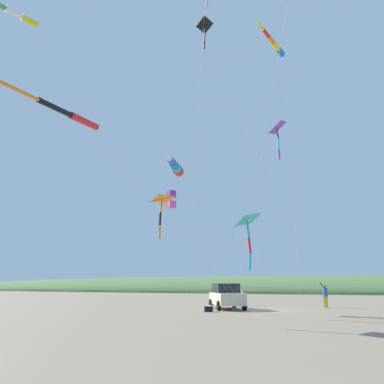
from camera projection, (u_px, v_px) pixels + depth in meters
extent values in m
plane|color=gray|center=(258.00, 310.00, 26.50)|extent=(600.00, 600.00, 0.00)
ellipsoid|color=#567A42|center=(313.00, 293.00, 76.02)|extent=(28.00, 240.00, 7.16)
cube|color=beige|center=(227.00, 299.00, 27.21)|extent=(4.65, 3.75, 0.84)
cube|color=black|center=(225.00, 288.00, 27.72)|extent=(3.05, 2.70, 0.68)
cylinder|color=black|center=(244.00, 306.00, 25.83)|extent=(0.68, 0.52, 0.66)
cylinder|color=black|center=(219.00, 306.00, 25.58)|extent=(0.68, 0.52, 0.66)
cylinder|color=black|center=(234.00, 303.00, 28.64)|extent=(0.68, 0.52, 0.66)
cylinder|color=black|center=(211.00, 304.00, 28.38)|extent=(0.68, 0.52, 0.66)
cube|color=black|center=(209.00, 309.00, 24.61)|extent=(0.60, 0.40, 0.36)
cube|color=white|center=(209.00, 306.00, 24.66)|extent=(0.62, 0.42, 0.06)
cube|color=gold|center=(326.00, 302.00, 29.11)|extent=(0.18, 0.33, 0.83)
cylinder|color=#335199|center=(325.00, 292.00, 29.30)|extent=(0.40, 0.40, 0.69)
sphere|color=#A37551|center=(325.00, 286.00, 29.41)|extent=(0.26, 0.26, 0.26)
cylinder|color=#335199|center=(322.00, 285.00, 29.32)|extent=(0.12, 0.42, 0.52)
cylinder|color=#335199|center=(322.00, 285.00, 29.64)|extent=(0.12, 0.42, 0.52)
cube|color=gold|center=(243.00, 302.00, 31.29)|extent=(0.17, 0.26, 0.61)
cylinder|color=silver|center=(242.00, 295.00, 31.43)|extent=(0.33, 0.33, 0.50)
sphere|color=beige|center=(242.00, 291.00, 31.51)|extent=(0.19, 0.19, 0.19)
cylinder|color=silver|center=(240.00, 291.00, 31.49)|extent=(0.14, 0.32, 0.38)
cylinder|color=silver|center=(242.00, 291.00, 31.69)|extent=(0.14, 0.32, 0.38)
pyramid|color=purple|center=(276.00, 127.00, 23.25)|extent=(1.77, 1.40, 0.70)
cylinder|color=black|center=(277.00, 128.00, 23.22)|extent=(0.41, 1.12, 0.78)
cylinder|color=purple|center=(278.00, 134.00, 23.13)|extent=(0.18, 0.19, 0.70)
cylinder|color=#1EB7C6|center=(278.00, 144.00, 22.95)|extent=(0.16, 0.12, 0.70)
cylinder|color=purple|center=(279.00, 154.00, 22.74)|extent=(0.19, 0.18, 0.70)
cylinder|color=white|center=(262.00, 226.00, 25.31)|extent=(6.29, 3.69, 11.42)
cylinder|color=blue|center=(280.00, 52.00, 31.29)|extent=(1.05, 0.71, 0.53)
cylinder|color=yellow|center=(276.00, 46.00, 30.58)|extent=(1.03, 0.65, 0.46)
cylinder|color=orange|center=(271.00, 40.00, 29.87)|extent=(1.01, 0.58, 0.39)
cylinder|color=red|center=(266.00, 33.00, 29.15)|extent=(0.99, 0.52, 0.33)
cylinder|color=yellow|center=(261.00, 26.00, 28.44)|extent=(0.97, 0.45, 0.26)
cylinder|color=white|center=(292.00, 176.00, 30.36)|extent=(2.82, 0.19, 21.00)
pyramid|color=black|center=(204.00, 24.00, 26.20)|extent=(1.62, 1.32, 0.32)
cylinder|color=black|center=(205.00, 25.00, 26.18)|extent=(0.42, 1.19, 0.24)
cylinder|color=black|center=(205.00, 30.00, 26.10)|extent=(0.18, 0.16, 0.64)
cylinder|color=red|center=(205.00, 37.00, 25.94)|extent=(0.20, 0.18, 0.64)
cylinder|color=black|center=(204.00, 45.00, 25.79)|extent=(0.17, 0.17, 0.64)
cylinder|color=white|center=(265.00, 177.00, 28.31)|extent=(12.26, 5.33, 19.80)
cylinder|color=#EF4C93|center=(207.00, 0.00, 22.80)|extent=(0.19, 0.19, 0.59)
cylinder|color=white|center=(196.00, 148.00, 23.20)|extent=(4.42, 3.22, 20.46)
cylinder|color=red|center=(178.00, 171.00, 33.09)|extent=(1.21, 1.08, 0.90)
cylinder|color=#1EB7C6|center=(176.00, 168.00, 32.11)|extent=(1.18, 0.96, 0.78)
cylinder|color=blue|center=(174.00, 164.00, 31.13)|extent=(1.15, 0.85, 0.66)
cylinder|color=blue|center=(171.00, 161.00, 30.15)|extent=(1.12, 0.73, 0.54)
cylinder|color=white|center=(169.00, 157.00, 29.17)|extent=(1.09, 0.61, 0.42)
cylinder|color=white|center=(207.00, 238.00, 32.46)|extent=(2.52, 4.33, 11.59)
pyramid|color=orange|center=(162.00, 197.00, 19.79)|extent=(1.77, 1.41, 0.38)
cylinder|color=black|center=(162.00, 199.00, 19.76)|extent=(0.40, 1.33, 0.30)
cylinder|color=orange|center=(161.00, 206.00, 19.64)|extent=(0.23, 0.21, 0.71)
cylinder|color=black|center=(160.00, 219.00, 19.42)|extent=(0.17, 0.13, 0.71)
cylinder|color=orange|center=(160.00, 232.00, 19.27)|extent=(0.23, 0.19, 0.71)
cylinder|color=white|center=(211.00, 262.00, 22.59)|extent=(8.96, 2.40, 6.25)
cube|color=purple|center=(171.00, 194.00, 29.04)|extent=(0.73, 0.73, 0.53)
cube|color=#EF4C93|center=(171.00, 205.00, 28.83)|extent=(0.73, 0.73, 0.53)
cylinder|color=black|center=(170.00, 198.00, 28.57)|extent=(0.02, 0.02, 1.39)
cylinder|color=black|center=(176.00, 199.00, 28.90)|extent=(0.02, 0.02, 1.39)
cylinder|color=black|center=(166.00, 199.00, 28.98)|extent=(0.02, 0.02, 1.39)
cylinder|color=black|center=(172.00, 200.00, 29.30)|extent=(0.02, 0.02, 1.39)
cylinder|color=white|center=(198.00, 257.00, 27.97)|extent=(1.81, 3.76, 7.64)
cylinder|color=white|center=(255.00, 191.00, 19.42)|extent=(11.29, 5.91, 13.27)
pyramid|color=#1EB7C6|center=(246.00, 218.00, 22.40)|extent=(2.27, 1.60, 0.82)
cylinder|color=black|center=(247.00, 220.00, 22.35)|extent=(0.22, 1.74, 0.83)
cylinder|color=#1EB7C6|center=(248.00, 229.00, 22.21)|extent=(0.20, 0.24, 0.97)
cylinder|color=red|center=(250.00, 245.00, 21.93)|extent=(0.28, 0.28, 0.97)
cylinder|color=#1EB7C6|center=(250.00, 261.00, 21.71)|extent=(0.29, 0.32, 0.98)
cylinder|color=white|center=(215.00, 270.00, 25.01)|extent=(5.12, 5.87, 5.56)
cylinder|color=yellow|center=(30.00, 21.00, 28.58)|extent=(1.31, 0.93, 0.54)
cylinder|color=white|center=(14.00, 13.00, 27.79)|extent=(1.28, 0.87, 0.48)
cylinder|color=white|center=(128.00, 170.00, 29.70)|extent=(11.76, 10.53, 21.64)
cylinder|color=red|center=(84.00, 121.00, 20.81)|extent=(2.42, 0.46, 0.67)
cylinder|color=black|center=(55.00, 108.00, 18.58)|extent=(2.41, 0.36, 0.57)
cylinder|color=orange|center=(19.00, 91.00, 16.36)|extent=(2.39, 0.25, 0.46)
cylinder|color=white|center=(176.00, 227.00, 23.90)|extent=(9.86, 6.17, 10.88)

